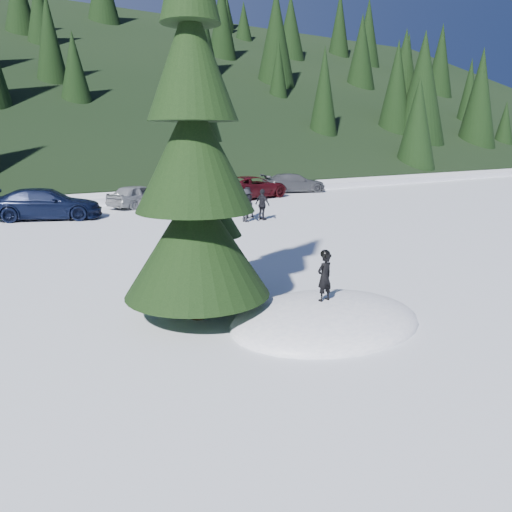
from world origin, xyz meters
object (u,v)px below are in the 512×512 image
adult_0 (247,203)px  car_4 (138,196)px  car_7 (294,183)px  car_6 (252,187)px  car_3 (46,204)px  car_5 (192,193)px  child_skier (325,277)px  adult_1 (262,205)px  adult_2 (246,205)px  spruce_short (207,214)px  spruce_tall (194,168)px

adult_0 → car_4: bearing=-68.9°
adult_0 → car_7: 12.63m
car_6 → car_7: size_ratio=1.11×
car_3 → car_5: 8.31m
adult_0 → car_7: (9.44, 8.38, -0.08)m
child_skier → adult_1: child_skier is taller
child_skier → car_7: size_ratio=0.22×
adult_2 → car_6: (5.55, 8.03, -0.06)m
spruce_short → adult_1: spruce_short is taller
spruce_tall → adult_2: 13.42m
spruce_short → adult_1: (7.89, 9.15, -1.34)m
adult_2 → car_4: adult_2 is taller
adult_0 → car_4: adult_0 is taller
spruce_short → child_skier: 3.52m
car_5 → car_6: (5.08, 1.26, -0.01)m
adult_1 → car_3: bearing=42.7°
child_skier → spruce_short: bearing=-73.2°
car_5 → adult_1: bearing=-157.7°
car_3 → car_6: (13.37, 1.89, -0.02)m
child_skier → spruce_tall: bearing=-42.3°
car_4 → car_7: (12.57, 1.49, 0.03)m
child_skier → adult_0: (6.44, 13.29, -0.24)m
spruce_tall → car_7: (18.07, 19.95, -2.62)m
spruce_short → car_5: (7.39, 15.90, -1.35)m
adult_0 → spruce_short: bearing=49.8°
spruce_short → car_3: 15.35m
spruce_tall → car_5: size_ratio=1.89×
spruce_short → adult_2: 11.53m
child_skier → car_5: child_skier is taller
spruce_short → child_skier: spruce_short is taller
car_6 → car_7: bearing=-84.1°
car_3 → car_7: size_ratio=1.10×
car_6 → car_7: car_6 is taller
car_5 → car_6: 5.24m
car_7 → adult_2: bearing=149.1°
spruce_short → car_5: size_ratio=1.18×
spruce_short → car_7: size_ratio=1.12×
adult_1 → adult_2: 0.97m
adult_1 → car_3: adult_1 is taller
child_skier → adult_0: size_ratio=0.69×
spruce_tall → car_4: bearing=73.4°
car_6 → car_7: 4.80m
child_skier → car_4: (3.31, 20.19, -0.35)m
spruce_tall → child_skier: (2.19, -1.73, -2.31)m
spruce_tall → adult_0: spruce_tall is taller
car_4 → car_6: size_ratio=0.74×
car_6 → spruce_short: bearing=133.1°
spruce_tall → adult_0: size_ratio=5.55×
spruce_tall → car_5: 19.40m
adult_1 → car_7: (9.18, 9.40, -0.07)m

